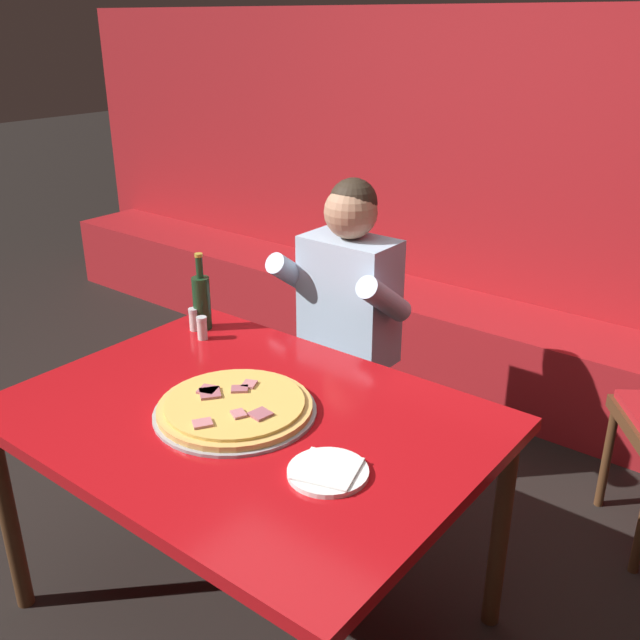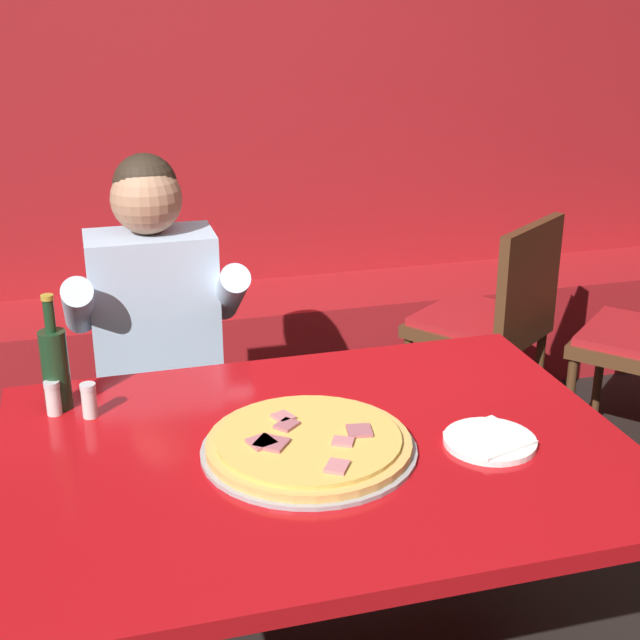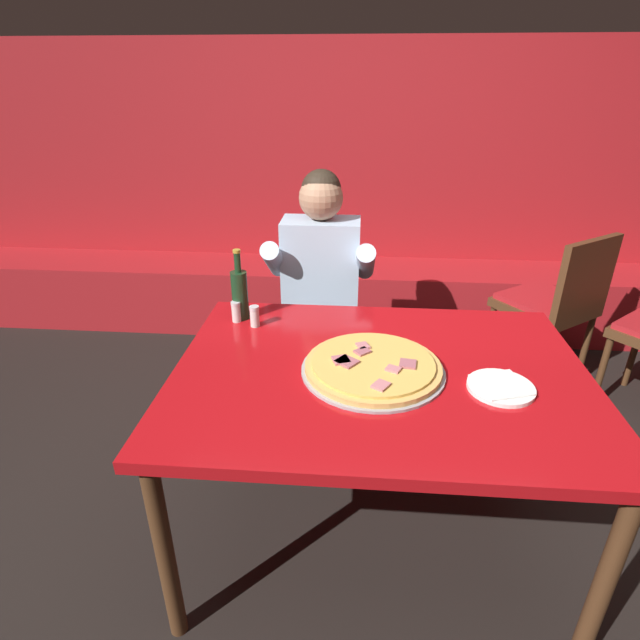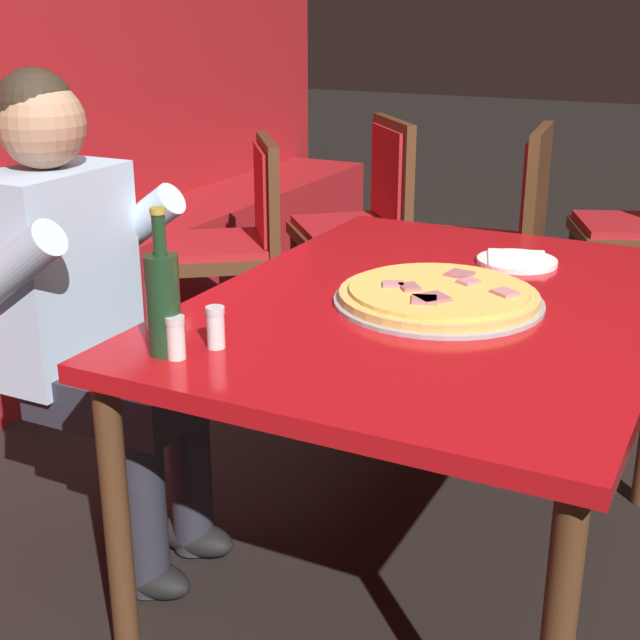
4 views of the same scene
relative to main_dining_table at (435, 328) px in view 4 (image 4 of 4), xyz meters
name	(u,v)px [view 4 (image 4 of 4)]	position (x,y,z in m)	size (l,w,h in m)	color
ground_plane	(423,576)	(0.00, 0.00, -0.69)	(24.00, 24.00, 0.00)	black
main_dining_table	(435,328)	(0.00, 0.00, 0.00)	(1.40, 1.03, 0.76)	#4C2D19
pizza	(438,296)	(-0.03, -0.01, 0.09)	(0.48, 0.48, 0.05)	#9E9EA3
plate_white_paper	(517,261)	(0.38, -0.09, 0.08)	(0.21, 0.21, 0.02)	white
beer_bottle	(163,300)	(-0.56, 0.36, 0.18)	(0.07, 0.07, 0.29)	#19381E
shaker_parmesan	(176,340)	(-0.57, 0.33, 0.11)	(0.04, 0.04, 0.09)	silver
shaker_red_pepper_flakes	(216,329)	(-0.49, 0.29, 0.11)	(0.04, 0.04, 0.09)	silver
diner_seated_blue_shirt	(86,306)	(-0.27, 0.81, 0.01)	(0.53, 0.53, 1.27)	black
dining_chair_side_aisle	(502,232)	(1.48, 0.25, -0.13)	(0.49, 0.49, 0.97)	#4C2D19
dining_chair_far_left	(237,235)	(1.03, 1.19, -0.14)	(0.61, 0.61, 0.92)	#4C2D19
dining_chair_near_left	(364,214)	(1.56, 0.87, -0.13)	(0.62, 0.62, 0.95)	#4C2D19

